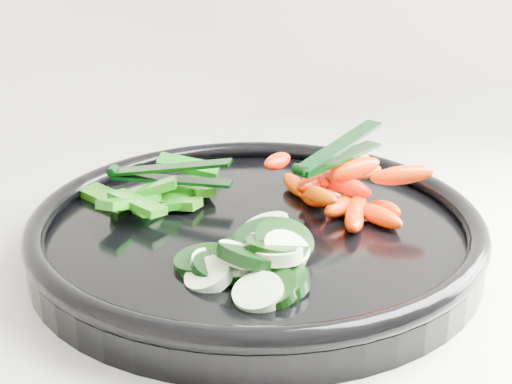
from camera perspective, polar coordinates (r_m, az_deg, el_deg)
name	(u,v)px	position (r m, az deg, el deg)	size (l,w,h in m)	color
veggie_tray	(256,231)	(0.59, 0.00, -3.10)	(0.40, 0.40, 0.04)	black
cucumber_pile	(250,260)	(0.52, -0.51, -5.47)	(0.12, 0.12, 0.04)	black
carrot_pile	(341,188)	(0.62, 6.82, 0.28)	(0.13, 0.15, 0.05)	#F85C00
pepper_pile	(153,195)	(0.64, -8.22, -0.27)	(0.14, 0.13, 0.04)	#0C6F0A
tong_carrot	(337,153)	(0.62, 6.51, 3.12)	(0.11, 0.06, 0.02)	black
tong_pepper	(167,173)	(0.64, -7.14, 1.49)	(0.10, 0.08, 0.02)	black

